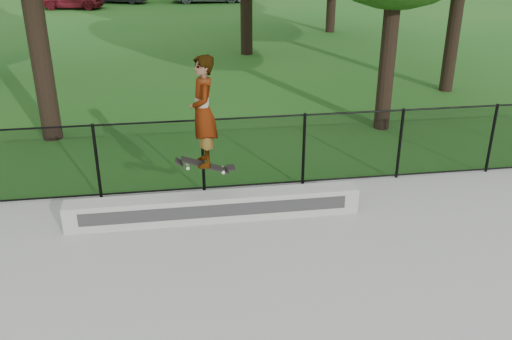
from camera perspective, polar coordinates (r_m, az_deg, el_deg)
name	(u,v)px	position (r m, az deg, el deg)	size (l,w,h in m)	color
grind_ledge	(215,207)	(10.21, -4.16, -3.70)	(5.21, 0.40, 0.48)	#AAA9A4
skater_airborne	(203,113)	(9.49, -5.31, 5.68)	(0.80, 0.71, 2.09)	black
chainlink_fence	(304,149)	(11.34, 4.80, 2.07)	(16.06, 0.06, 1.50)	black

